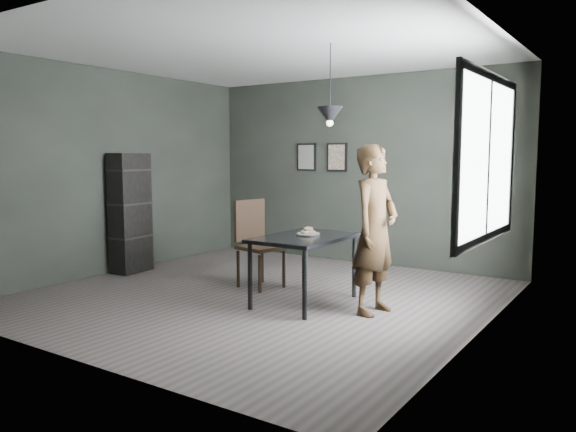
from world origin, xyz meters
The scene contains 13 objects.
ground centered at (0.00, 0.00, 0.00)m, with size 5.00×5.00×0.00m, color #383230.
back_wall centered at (0.00, 2.50, 1.40)m, with size 5.00×0.10×2.80m, color black.
ceiling centered at (0.00, 0.00, 2.80)m, with size 5.00×5.00×0.02m.
window_assembly centered at (2.47, 0.20, 1.60)m, with size 0.04×1.96×1.56m.
cafe_table centered at (0.60, 0.00, 0.67)m, with size 0.80×1.20×0.75m.
white_plate centered at (0.60, 0.08, 0.76)m, with size 0.23×0.23×0.01m, color silver.
donut_pile centered at (0.60, 0.08, 0.79)m, with size 0.19×0.19×0.08m.
woman centered at (1.41, 0.07, 0.87)m, with size 0.64×0.42×1.74m, color black.
wood_chair centered at (-0.33, 0.35, 0.61)m, with size 0.55×0.55×1.08m.
shelf_unit centered at (-2.32, 0.09, 0.83)m, with size 0.31×0.55×1.66m, color black.
pendant_lamp centered at (0.85, 0.10, 2.05)m, with size 0.28×0.28×0.86m.
framed_print_left centered at (-0.90, 2.47, 1.60)m, with size 0.34×0.04×0.44m.
framed_print_right centered at (-0.35, 2.47, 1.60)m, with size 0.34×0.04×0.44m.
Camera 1 is at (3.81, -5.17, 1.63)m, focal length 35.00 mm.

